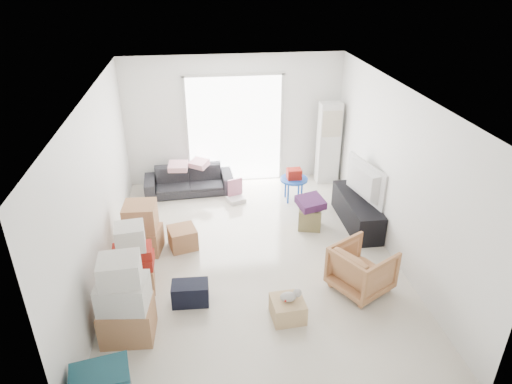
{
  "coord_description": "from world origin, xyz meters",
  "views": [
    {
      "loc": [
        -0.78,
        -6.1,
        4.31
      ],
      "look_at": [
        0.07,
        0.2,
        1.08
      ],
      "focal_mm": 32.0,
      "sensor_mm": 36.0,
      "label": 1
    }
  ],
  "objects_px": {
    "ac_tower": "(328,143)",
    "armchair": "(362,267)",
    "television": "(359,195)",
    "ottoman": "(310,217)",
    "kids_table": "(294,178)",
    "wood_crate": "(288,309)",
    "tv_console": "(357,211)",
    "sofa": "(189,177)"
  },
  "relations": [
    {
      "from": "ac_tower",
      "to": "tv_console",
      "type": "distance_m",
      "value": 1.96
    },
    {
      "from": "ac_tower",
      "to": "ottoman",
      "type": "bearing_deg",
      "value": -113.89
    },
    {
      "from": "armchair",
      "to": "ottoman",
      "type": "relative_size",
      "value": 1.95
    },
    {
      "from": "armchair",
      "to": "wood_crate",
      "type": "xyz_separation_m",
      "value": [
        -1.17,
        -0.46,
        -0.24
      ]
    },
    {
      "from": "ac_tower",
      "to": "television",
      "type": "height_order",
      "value": "ac_tower"
    },
    {
      "from": "kids_table",
      "to": "wood_crate",
      "type": "height_order",
      "value": "kids_table"
    },
    {
      "from": "ac_tower",
      "to": "sofa",
      "type": "bearing_deg",
      "value": -177.1
    },
    {
      "from": "kids_table",
      "to": "wood_crate",
      "type": "bearing_deg",
      "value": -103.14
    },
    {
      "from": "sofa",
      "to": "ottoman",
      "type": "distance_m",
      "value": 2.74
    },
    {
      "from": "ac_tower",
      "to": "wood_crate",
      "type": "relative_size",
      "value": 4.06
    },
    {
      "from": "tv_console",
      "to": "armchair",
      "type": "bearing_deg",
      "value": -107.03
    },
    {
      "from": "ottoman",
      "to": "wood_crate",
      "type": "relative_size",
      "value": 0.92
    },
    {
      "from": "television",
      "to": "ottoman",
      "type": "distance_m",
      "value": 0.96
    },
    {
      "from": "tv_console",
      "to": "television",
      "type": "distance_m",
      "value": 0.34
    },
    {
      "from": "tv_console",
      "to": "ac_tower",
      "type": "bearing_deg",
      "value": 91.54
    },
    {
      "from": "wood_crate",
      "to": "sofa",
      "type": "bearing_deg",
      "value": 108.06
    },
    {
      "from": "tv_console",
      "to": "armchair",
      "type": "xyz_separation_m",
      "value": [
        -0.55,
        -1.79,
        0.12
      ]
    },
    {
      "from": "armchair",
      "to": "kids_table",
      "type": "distance_m",
      "value": 2.91
    },
    {
      "from": "ac_tower",
      "to": "armchair",
      "type": "bearing_deg",
      "value": -97.76
    },
    {
      "from": "kids_table",
      "to": "ottoman",
      "type": "bearing_deg",
      "value": -86.21
    },
    {
      "from": "television",
      "to": "sofa",
      "type": "xyz_separation_m",
      "value": [
        -3.01,
        1.72,
        -0.25
      ]
    },
    {
      "from": "ottoman",
      "to": "wood_crate",
      "type": "bearing_deg",
      "value": -110.6
    },
    {
      "from": "ac_tower",
      "to": "sofa",
      "type": "xyz_separation_m",
      "value": [
        -2.96,
        -0.15,
        -0.52
      ]
    },
    {
      "from": "armchair",
      "to": "television",
      "type": "bearing_deg",
      "value": -46.75
    },
    {
      "from": "tv_console",
      "to": "kids_table",
      "type": "xyz_separation_m",
      "value": [
        -0.94,
        1.09,
        0.22
      ]
    },
    {
      "from": "kids_table",
      "to": "wood_crate",
      "type": "distance_m",
      "value": 3.44
    },
    {
      "from": "television",
      "to": "sofa",
      "type": "bearing_deg",
      "value": 48.16
    },
    {
      "from": "ac_tower",
      "to": "television",
      "type": "bearing_deg",
      "value": -88.46
    },
    {
      "from": "ac_tower",
      "to": "tv_console",
      "type": "relative_size",
      "value": 1.11
    },
    {
      "from": "sofa",
      "to": "ottoman",
      "type": "height_order",
      "value": "sofa"
    },
    {
      "from": "ac_tower",
      "to": "kids_table",
      "type": "height_order",
      "value": "ac_tower"
    },
    {
      "from": "ac_tower",
      "to": "kids_table",
      "type": "distance_m",
      "value": 1.25
    },
    {
      "from": "tv_console",
      "to": "sofa",
      "type": "distance_m",
      "value": 3.47
    },
    {
      "from": "tv_console",
      "to": "television",
      "type": "bearing_deg",
      "value": 0.0
    },
    {
      "from": "ac_tower",
      "to": "sofa",
      "type": "relative_size",
      "value": 0.97
    },
    {
      "from": "ottoman",
      "to": "wood_crate",
      "type": "distance_m",
      "value": 2.41
    },
    {
      "from": "tv_console",
      "to": "television",
      "type": "height_order",
      "value": "television"
    },
    {
      "from": "sofa",
      "to": "tv_console",
      "type": "bearing_deg",
      "value": -32.44
    },
    {
      "from": "armchair",
      "to": "kids_table",
      "type": "xyz_separation_m",
      "value": [
        -0.39,
        2.88,
        0.1
      ]
    },
    {
      "from": "ac_tower",
      "to": "tv_console",
      "type": "height_order",
      "value": "ac_tower"
    },
    {
      "from": "television",
      "to": "sofa",
      "type": "distance_m",
      "value": 3.48
    },
    {
      "from": "ac_tower",
      "to": "tv_console",
      "type": "bearing_deg",
      "value": -88.46
    }
  ]
}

